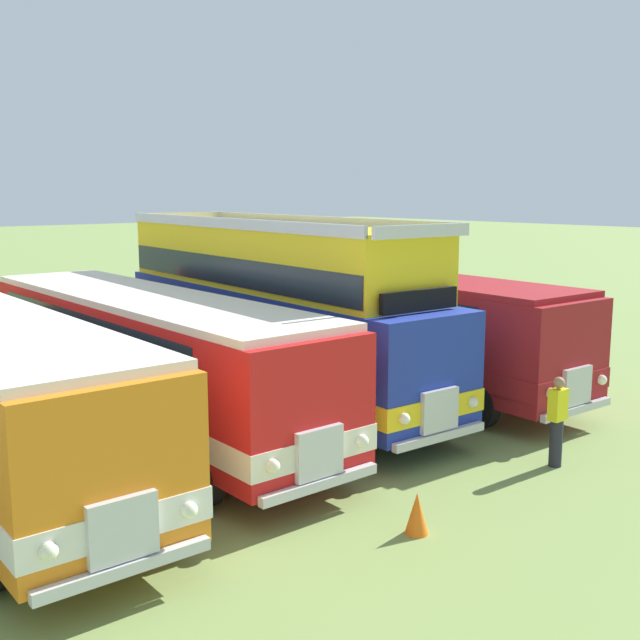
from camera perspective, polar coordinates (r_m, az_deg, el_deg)
The scene contains 5 objects.
bus_fifth_in_row at distance 16.60m, azimuth -12.89°, elevation -2.33°, with size 2.63×11.59×2.99m.
bus_sixth_in_row at distance 18.42m, azimuth -3.48°, elevation 0.97°, with size 3.08×11.13×4.52m.
bus_seventh_in_row at distance 20.22m, azimuth 5.77°, elevation -0.02°, with size 2.94×11.06×2.99m.
cone_near_end at distance 11.96m, azimuth 7.25°, elevation -14.14°, with size 0.36×0.36×0.65m, color orange.
marshal_person at distance 15.04m, azimuth 17.30°, elevation -7.20°, with size 0.36×0.24×1.73m.
Camera 1 is at (-3.75, -14.27, 5.14)m, focal length 42.81 mm.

